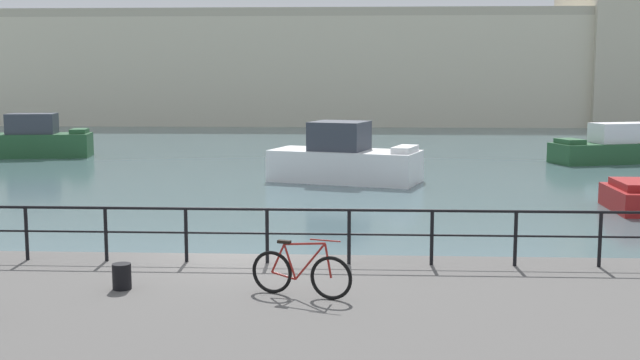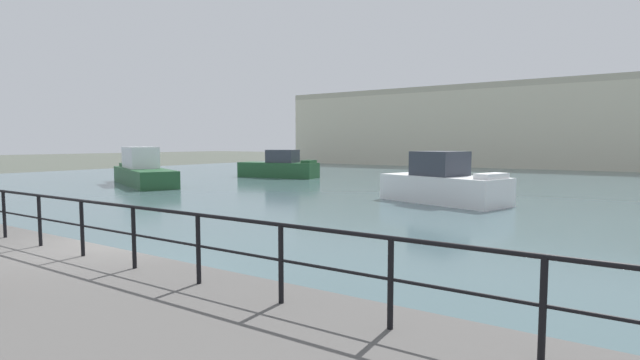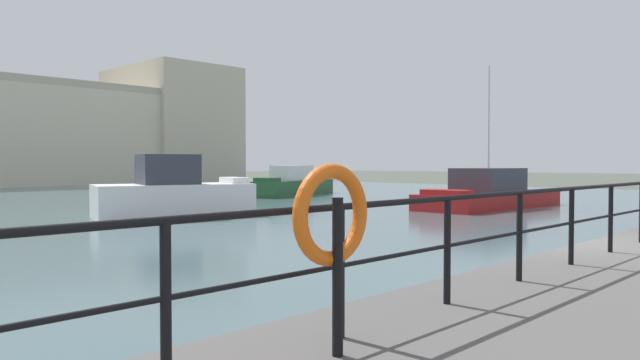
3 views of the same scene
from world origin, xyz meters
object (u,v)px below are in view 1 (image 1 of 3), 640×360
(harbor_building, at_px, (394,68))
(parked_bicycle, at_px, (301,273))
(moored_red_daysailer, at_px, (345,160))
(moored_green_narrowboat, at_px, (627,148))
(moored_blue_motorboat, at_px, (27,141))
(mooring_bollard, at_px, (122,276))

(harbor_building, height_order, parked_bicycle, harbor_building)
(moored_red_daysailer, xyz_separation_m, parked_bicycle, (-0.33, -19.37, 0.19))
(moored_green_narrowboat, bearing_deg, moored_blue_motorboat, -19.63)
(moored_blue_motorboat, bearing_deg, mooring_bollard, -73.07)
(moored_green_narrowboat, bearing_deg, harbor_building, -90.31)
(harbor_building, height_order, mooring_bollard, harbor_building)
(harbor_building, xyz_separation_m, parked_bicycle, (-3.95, -59.46, -3.86))
(mooring_bollard, bearing_deg, moored_green_narrowboat, 57.39)
(moored_green_narrowboat, distance_m, parked_bicycle, 30.82)
(moored_blue_motorboat, bearing_deg, parked_bicycle, -68.46)
(moored_green_narrowboat, relative_size, mooring_bollard, 18.67)
(moored_red_daysailer, bearing_deg, parked_bicycle, -73.36)
(harbor_building, bearing_deg, moored_blue_motorboat, -123.34)
(moored_blue_motorboat, bearing_deg, moored_red_daysailer, -36.47)
(moored_red_daysailer, relative_size, parked_bicycle, 3.78)
(harbor_building, relative_size, moored_green_narrowboat, 7.71)
(moored_green_narrowboat, xyz_separation_m, moored_blue_motorboat, (-30.86, 0.84, 0.12))
(parked_bicycle, bearing_deg, moored_red_daysailer, 107.62)
(moored_green_narrowboat, xyz_separation_m, mooring_bollard, (-17.30, -27.05, 0.20))
(moored_blue_motorboat, relative_size, parked_bicycle, 4.13)
(moored_blue_motorboat, relative_size, mooring_bollard, 15.93)
(harbor_building, bearing_deg, moored_green_narrowboat, -72.25)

